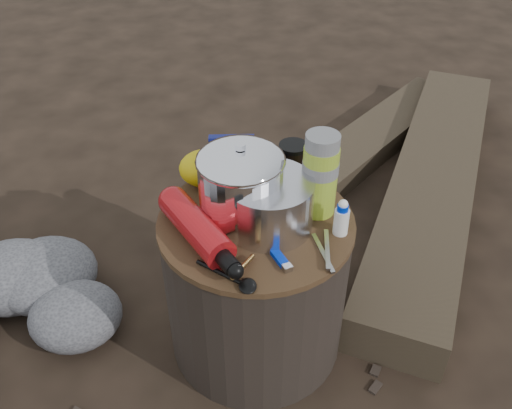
{
  "coord_description": "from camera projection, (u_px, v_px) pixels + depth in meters",
  "views": [
    {
      "loc": [
        -0.08,
        -1.0,
        1.26
      ],
      "look_at": [
        0.0,
        0.0,
        0.48
      ],
      "focal_mm": 38.58,
      "sensor_mm": 36.0,
      "label": 1
    }
  ],
  "objects": [
    {
      "name": "pot_grabber",
      "position": [
        323.0,
        252.0,
        1.21
      ],
      "size": [
        0.04,
        0.13,
        0.01
      ],
      "primitive_type": null,
      "rotation": [
        0.0,
        0.0,
        0.02
      ],
      "color": "#ADADB2",
      "rests_on": "stump"
    },
    {
      "name": "lighter",
      "position": [
        279.0,
        257.0,
        1.2
      ],
      "size": [
        0.05,
        0.08,
        0.01
      ],
      "primitive_type": "cube",
      "rotation": [
        0.0,
        0.0,
        0.39
      ],
      "color": "#0027C8",
      "rests_on": "stump"
    },
    {
      "name": "log_small",
      "position": [
        376.0,
        136.0,
        2.36
      ],
      "size": [
        0.93,
        0.94,
        0.09
      ],
      "primitive_type": "cube",
      "rotation": [
        0.0,
        0.0,
        -0.78
      ],
      "color": "#392F22",
      "rests_on": "ground"
    },
    {
      "name": "squeeze_bottle",
      "position": [
        341.0,
        219.0,
        1.25
      ],
      "size": [
        0.03,
        0.03,
        0.08
      ],
      "primitive_type": "cylinder",
      "color": "white",
      "rests_on": "stump"
    },
    {
      "name": "fuel_bottle",
      "position": [
        196.0,
        227.0,
        1.23
      ],
      "size": [
        0.21,
        0.3,
        0.07
      ],
      "primitive_type": null,
      "rotation": [
        0.0,
        0.0,
        0.51
      ],
      "color": "#B5141A",
      "rests_on": "stump"
    },
    {
      "name": "ground",
      "position": [
        256.0,
        337.0,
        1.57
      ],
      "size": [
        60.0,
        60.0,
        0.0
      ],
      "primitive_type": "plane",
      "color": "black",
      "rests_on": "ground"
    },
    {
      "name": "camping_pot",
      "position": [
        241.0,
        185.0,
        1.25
      ],
      "size": [
        0.2,
        0.2,
        0.2
      ],
      "primitive_type": "cylinder",
      "color": "white",
      "rests_on": "stump"
    },
    {
      "name": "food_pouch",
      "position": [
        232.0,
        163.0,
        1.37
      ],
      "size": [
        0.11,
        0.03,
        0.14
      ],
      "primitive_type": "cube",
      "rotation": [
        0.0,
        0.0,
        -0.05
      ],
      "color": "#0D1358",
      "rests_on": "stump"
    },
    {
      "name": "spork",
      "position": [
        221.0,
        273.0,
        1.16
      ],
      "size": [
        0.13,
        0.12,
        0.01
      ],
      "primitive_type": null,
      "rotation": [
        0.0,
        0.0,
        0.9
      ],
      "color": "black",
      "rests_on": "stump"
    },
    {
      "name": "stump",
      "position": [
        256.0,
        284.0,
        1.44
      ],
      "size": [
        0.47,
        0.47,
        0.43
      ],
      "primitive_type": "cylinder",
      "color": "black",
      "rests_on": "ground"
    },
    {
      "name": "stuff_sack",
      "position": [
        206.0,
        168.0,
        1.4
      ],
      "size": [
        0.14,
        0.11,
        0.09
      ],
      "primitive_type": "ellipsoid",
      "color": "#D9BF0F",
      "rests_on": "stump"
    },
    {
      "name": "thermos",
      "position": [
        320.0,
        175.0,
        1.27
      ],
      "size": [
        0.08,
        0.08,
        0.21
      ],
      "primitive_type": "cylinder",
      "color": "#9CBA2E",
      "rests_on": "stump"
    },
    {
      "name": "log_main",
      "position": [
        433.0,
        181.0,
        2.06
      ],
      "size": [
        0.99,
        1.62,
        0.14
      ],
      "primitive_type": "cube",
      "rotation": [
        0.0,
        0.0,
        -0.46
      ],
      "color": "#392F22",
      "rests_on": "ground"
    },
    {
      "name": "travel_mug",
      "position": [
        293.0,
        163.0,
        1.41
      ],
      "size": [
        0.07,
        0.07,
        0.11
      ],
      "primitive_type": "cylinder",
      "color": "black",
      "rests_on": "stump"
    },
    {
      "name": "foil_windscreen",
      "position": [
        269.0,
        204.0,
        1.26
      ],
      "size": [
        0.2,
        0.2,
        0.12
      ],
      "primitive_type": "cylinder",
      "color": "silver",
      "rests_on": "stump"
    }
  ]
}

